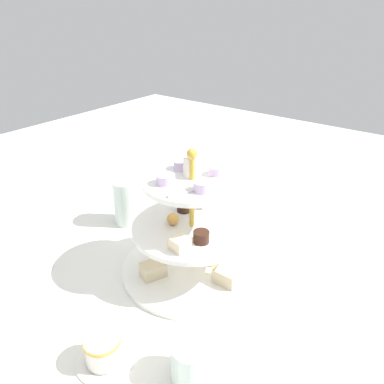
% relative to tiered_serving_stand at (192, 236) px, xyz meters
% --- Properties ---
extents(ground_plane, '(2.40, 2.40, 0.00)m').
position_rel_tiered_serving_stand_xyz_m(ground_plane, '(-0.00, -0.00, -0.09)').
color(ground_plane, silver).
extents(tiered_serving_stand, '(0.29, 0.29, 0.27)m').
position_rel_tiered_serving_stand_xyz_m(tiered_serving_stand, '(0.00, 0.00, 0.00)').
color(tiered_serving_stand, white).
rests_on(tiered_serving_stand, ground_plane).
extents(water_glass_tall_right, '(0.07, 0.07, 0.12)m').
position_rel_tiered_serving_stand_xyz_m(water_glass_tall_right, '(0.05, 0.25, -0.03)').
color(water_glass_tall_right, silver).
rests_on(water_glass_tall_right, ground_plane).
extents(water_glass_short_left, '(0.06, 0.06, 0.07)m').
position_rel_tiered_serving_stand_xyz_m(water_glass_short_left, '(-0.20, -0.15, -0.05)').
color(water_glass_short_left, silver).
rests_on(water_glass_short_left, ground_plane).
extents(teacup_with_saucer, '(0.09, 0.09, 0.05)m').
position_rel_tiered_serving_stand_xyz_m(teacup_with_saucer, '(-0.27, -0.03, -0.06)').
color(teacup_with_saucer, white).
rests_on(teacup_with_saucer, ground_plane).
extents(butter_knife_left, '(0.03, 0.17, 0.00)m').
position_rel_tiered_serving_stand_xyz_m(butter_knife_left, '(0.30, -0.02, -0.08)').
color(butter_knife_left, silver).
rests_on(butter_knife_left, ground_plane).
extents(butter_knife_right, '(0.13, 0.13, 0.00)m').
position_rel_tiered_serving_stand_xyz_m(butter_knife_right, '(-0.23, 0.19, -0.08)').
color(butter_knife_right, silver).
rests_on(butter_knife_right, ground_plane).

